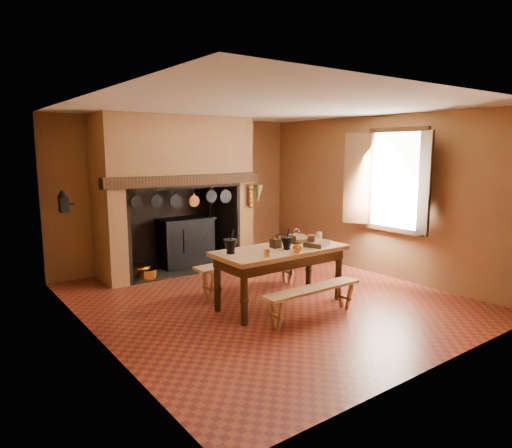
# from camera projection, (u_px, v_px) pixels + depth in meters

# --- Properties ---
(floor) EXTENTS (5.50, 5.50, 0.00)m
(floor) POSITION_uv_depth(u_px,v_px,m) (266.00, 299.00, 6.85)
(floor) COLOR brown
(floor) RESTS_ON ground
(ceiling) EXTENTS (5.50, 5.50, 0.00)m
(ceiling) POSITION_uv_depth(u_px,v_px,m) (267.00, 107.00, 6.39)
(ceiling) COLOR silver
(ceiling) RESTS_ON back_wall
(back_wall) EXTENTS (5.00, 0.02, 2.80)m
(back_wall) POSITION_uv_depth(u_px,v_px,m) (179.00, 192.00, 8.80)
(back_wall) COLOR brown
(back_wall) RESTS_ON floor
(wall_left) EXTENTS (0.02, 5.50, 2.80)m
(wall_left) POSITION_uv_depth(u_px,v_px,m) (92.00, 223.00, 5.15)
(wall_left) COLOR brown
(wall_left) RESTS_ON floor
(wall_right) EXTENTS (0.02, 5.50, 2.80)m
(wall_right) POSITION_uv_depth(u_px,v_px,m) (378.00, 196.00, 8.08)
(wall_right) COLOR brown
(wall_right) RESTS_ON floor
(wall_front) EXTENTS (5.00, 0.02, 2.80)m
(wall_front) POSITION_uv_depth(u_px,v_px,m) (440.00, 234.00, 4.44)
(wall_front) COLOR brown
(wall_front) RESTS_ON floor
(chimney_breast) EXTENTS (2.95, 0.96, 2.80)m
(chimney_breast) POSITION_uv_depth(u_px,v_px,m) (175.00, 172.00, 8.21)
(chimney_breast) COLOR brown
(chimney_breast) RESTS_ON floor
(iron_range) EXTENTS (1.12, 0.55, 1.60)m
(iron_range) POSITION_uv_depth(u_px,v_px,m) (186.00, 241.00, 8.68)
(iron_range) COLOR black
(iron_range) RESTS_ON floor
(hearth_pans) EXTENTS (0.51, 0.62, 0.20)m
(hearth_pans) POSITION_uv_depth(u_px,v_px,m) (141.00, 272.00, 7.98)
(hearth_pans) COLOR #C4812D
(hearth_pans) RESTS_ON floor
(hanging_pans) EXTENTS (1.92, 0.29, 0.27)m
(hanging_pans) POSITION_uv_depth(u_px,v_px,m) (187.00, 200.00, 7.86)
(hanging_pans) COLOR black
(hanging_pans) RESTS_ON chimney_breast
(onion_string) EXTENTS (0.12, 0.10, 0.46)m
(onion_string) POSITION_uv_depth(u_px,v_px,m) (250.00, 197.00, 8.64)
(onion_string) COLOR #AD6B20
(onion_string) RESTS_ON chimney_breast
(herb_bunch) EXTENTS (0.20, 0.20, 0.35)m
(herb_bunch) POSITION_uv_depth(u_px,v_px,m) (258.00, 193.00, 8.73)
(herb_bunch) COLOR #4F5829
(herb_bunch) RESTS_ON chimney_breast
(window) EXTENTS (0.39, 1.75, 1.76)m
(window) POSITION_uv_depth(u_px,v_px,m) (392.00, 181.00, 7.63)
(window) COLOR white
(window) RESTS_ON wall_right
(wall_coffee_mill) EXTENTS (0.23, 0.16, 0.31)m
(wall_coffee_mill) POSITION_uv_depth(u_px,v_px,m) (63.00, 200.00, 6.41)
(wall_coffee_mill) COLOR black
(wall_coffee_mill) RESTS_ON wall_left
(work_table) EXTENTS (1.92, 0.85, 0.83)m
(work_table) POSITION_uv_depth(u_px,v_px,m) (280.00, 257.00, 6.47)
(work_table) COLOR #A57C4C
(work_table) RESTS_ON floor
(bench_front) EXTENTS (1.52, 0.27, 0.43)m
(bench_front) POSITION_uv_depth(u_px,v_px,m) (312.00, 295.00, 6.00)
(bench_front) COLOR #A57C4C
(bench_front) RESTS_ON floor
(bench_back) EXTENTS (1.86, 0.33, 0.52)m
(bench_back) POSITION_uv_depth(u_px,v_px,m) (251.00, 268.00, 7.09)
(bench_back) COLOR #A57C4C
(bench_back) RESTS_ON floor
(mortar_large) EXTENTS (0.19, 0.19, 0.33)m
(mortar_large) POSITION_uv_depth(u_px,v_px,m) (231.00, 246.00, 6.11)
(mortar_large) COLOR black
(mortar_large) RESTS_ON work_table
(mortar_small) EXTENTS (0.17, 0.17, 0.29)m
(mortar_small) POSITION_uv_depth(u_px,v_px,m) (287.00, 243.00, 6.37)
(mortar_small) COLOR black
(mortar_small) RESTS_ON work_table
(coffee_grinder) EXTENTS (0.18, 0.14, 0.20)m
(coffee_grinder) POSITION_uv_depth(u_px,v_px,m) (276.00, 242.00, 6.48)
(coffee_grinder) COLOR #321C10
(coffee_grinder) RESTS_ON work_table
(brass_mug_a) EXTENTS (0.10, 0.10, 0.09)m
(brass_mug_a) POSITION_uv_depth(u_px,v_px,m) (267.00, 253.00, 5.93)
(brass_mug_a) COLOR #C4812D
(brass_mug_a) RESTS_ON work_table
(brass_mug_b) EXTENTS (0.09, 0.09, 0.09)m
(brass_mug_b) POSITION_uv_depth(u_px,v_px,m) (275.00, 242.00, 6.69)
(brass_mug_b) COLOR #C4812D
(brass_mug_b) RESTS_ON work_table
(mixing_bowl) EXTENTS (0.36, 0.36, 0.08)m
(mixing_bowl) POSITION_uv_depth(u_px,v_px,m) (297.00, 240.00, 6.87)
(mixing_bowl) COLOR beige
(mixing_bowl) RESTS_ON work_table
(stoneware_crock) EXTENTS (0.13, 0.13, 0.16)m
(stoneware_crock) POSITION_uv_depth(u_px,v_px,m) (311.00, 240.00, 6.62)
(stoneware_crock) COLOR brown
(stoneware_crock) RESTS_ON work_table
(glass_jar) EXTENTS (0.08, 0.08, 0.14)m
(glass_jar) POSITION_uv_depth(u_px,v_px,m) (319.00, 236.00, 6.95)
(glass_jar) COLOR beige
(glass_jar) RESTS_ON work_table
(wicker_basket) EXTENTS (0.26, 0.21, 0.22)m
(wicker_basket) POSITION_uv_depth(u_px,v_px,m) (296.00, 238.00, 6.81)
(wicker_basket) COLOR #502D18
(wicker_basket) RESTS_ON work_table
(wooden_tray) EXTENTS (0.46, 0.41, 0.07)m
(wooden_tray) POSITION_uv_depth(u_px,v_px,m) (317.00, 243.00, 6.62)
(wooden_tray) COLOR #321C10
(wooden_tray) RESTS_ON work_table
(brass_cup) EXTENTS (0.14, 0.14, 0.09)m
(brass_cup) POSITION_uv_depth(u_px,v_px,m) (297.00, 249.00, 6.17)
(brass_cup) COLOR #C4812D
(brass_cup) RESTS_ON work_table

